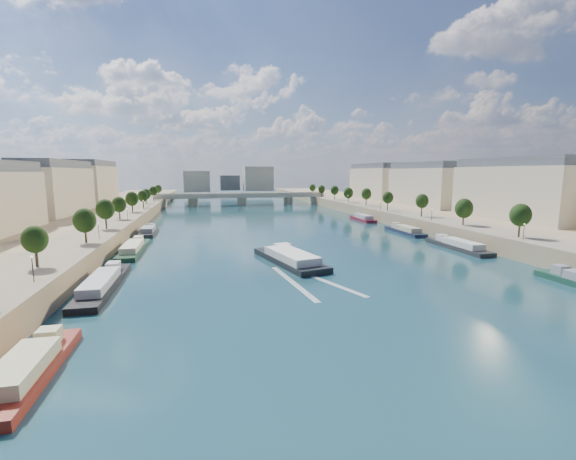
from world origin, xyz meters
name	(u,v)px	position (x,y,z in m)	size (l,w,h in m)	color
ground	(278,233)	(0.00, 100.00, 0.00)	(700.00, 700.00, 0.00)	#0B2E33
quay_left	(58,234)	(-72.00, 100.00, 2.50)	(44.00, 520.00, 5.00)	#9E8460
quay_right	(453,221)	(72.00, 100.00, 2.50)	(44.00, 520.00, 5.00)	#9E8460
pave_left	(108,224)	(-57.00, 100.00, 5.05)	(14.00, 520.00, 0.10)	gray
pave_right	(420,216)	(57.00, 100.00, 5.05)	(14.00, 520.00, 0.10)	gray
trees_left	(114,207)	(-55.00, 102.00, 10.48)	(4.80, 268.80, 8.26)	#382B1E
trees_right	(403,200)	(55.00, 110.00, 10.48)	(4.80, 268.80, 8.26)	#382B1E
lamps_left	(115,219)	(-52.50, 90.00, 7.78)	(0.36, 200.36, 4.28)	black
lamps_right	(403,208)	(52.50, 105.00, 7.78)	(0.36, 200.36, 4.28)	black
buildings_left	(25,189)	(-85.00, 112.00, 16.45)	(16.00, 226.00, 23.20)	#C1AE95
buildings_right	(464,185)	(85.00, 112.00, 16.45)	(16.00, 226.00, 23.20)	#C1AE95
skyline	(234,180)	(3.19, 319.52, 14.66)	(79.00, 42.00, 22.00)	#C1AE95
bridge	(242,198)	(0.00, 224.56, 5.08)	(112.00, 12.00, 8.15)	#C1B79E
tour_barge	(290,259)	(-5.94, 54.46, 1.05)	(14.04, 28.84, 3.78)	black
wake	(308,281)	(-5.94, 37.86, 0.02)	(13.43, 25.98, 0.04)	silver
moored_barges_left	(104,283)	(-45.50, 42.41, 0.84)	(5.00, 153.37, 3.60)	#181631
moored_barges_right	(467,249)	(45.50, 56.67, 0.84)	(5.00, 161.20, 3.60)	black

